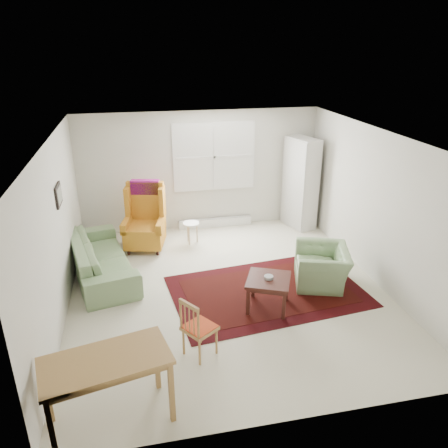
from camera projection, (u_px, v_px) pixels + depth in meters
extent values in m
cube|color=beige|center=(228.00, 290.00, 7.15)|extent=(5.00, 5.50, 0.01)
cube|color=white|center=(228.00, 138.00, 6.18)|extent=(5.00, 5.50, 0.01)
cube|color=beige|center=(200.00, 171.00, 9.15)|extent=(5.00, 0.04, 2.50)
cube|color=beige|center=(289.00, 325.00, 4.19)|extent=(5.00, 0.04, 2.50)
cube|color=beige|center=(56.00, 233.00, 6.19)|extent=(0.04, 5.50, 2.50)
cube|color=beige|center=(377.00, 208.00, 7.14)|extent=(0.04, 5.50, 2.50)
cube|color=white|center=(214.00, 157.00, 9.07)|extent=(1.72, 0.06, 1.42)
cube|color=white|center=(214.00, 157.00, 9.07)|extent=(1.60, 0.02, 1.30)
cube|color=silver|center=(215.00, 222.00, 9.58)|extent=(1.60, 0.12, 0.18)
cube|color=black|center=(58.00, 195.00, 6.49)|extent=(0.03, 0.42, 0.32)
cube|color=#AAA44E|center=(60.00, 195.00, 6.50)|extent=(0.01, 0.34, 0.24)
imported|color=#6F8E5F|center=(100.00, 251.00, 7.46)|extent=(1.36, 2.39, 0.91)
imported|color=#6F8E5F|center=(322.00, 263.00, 7.23)|extent=(1.08, 1.16, 0.75)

